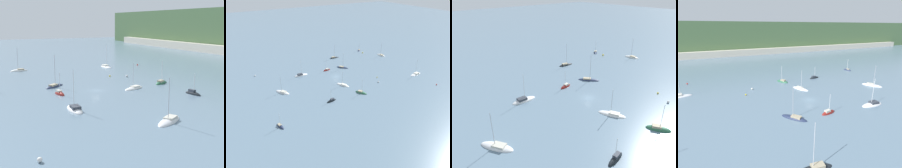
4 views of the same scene
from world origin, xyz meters
TOP-DOWN VIEW (x-y plane):
  - ground_plane at (0.00, 0.00)m, footprint 600.00×600.00m
  - sailboat_1 at (-11.13, -10.05)m, footprint 7.06×8.06m
  - sailboat_2 at (-50.14, -15.18)m, footprint 3.67×7.88m
  - sailboat_3 at (34.85, 2.60)m, footprint 7.01×9.15m
  - sailboat_4 at (0.11, -11.53)m, footprint 5.48×2.52m
  - sailboat_5 at (-44.98, 23.52)m, footprint 8.99×3.51m
  - sailboat_6 at (-1.03, 24.80)m, footprint 5.14×6.84m
  - sailboat_8 at (16.75, 23.93)m, footprint 5.88×2.29m
  - sailboat_9 at (17.79, -12.81)m, footprint 8.61×3.18m
  - sailboat_11 at (2.43, 12.10)m, footprint 5.80×8.78m
  - mooring_buoy_0 at (-20.94, 14.46)m, footprint 0.58×0.58m
  - mooring_buoy_2 at (42.70, -26.69)m, footprint 0.84×0.84m
  - mooring_buoy_3 at (-43.69, 39.80)m, footprint 0.64×0.64m
  - mooring_buoy_4 at (-17.20, 19.93)m, footprint 0.83×0.83m

SIDE VIEW (x-z plane):
  - ground_plane at x=0.00m, z-range 0.00..0.00m
  - sailboat_11 at x=2.43m, z-range -4.43..4.57m
  - sailboat_3 at x=34.85m, z-range -5.09..5.26m
  - sailboat_2 at x=-50.14m, z-range -5.39..5.55m
  - sailboat_6 at x=-1.03m, z-range -4.29..4.47m
  - sailboat_4 at x=0.11m, z-range -3.57..3.77m
  - sailboat_1 at x=-11.13m, z-range -5.41..5.61m
  - sailboat_9 at x=17.79m, z-range -5.15..5.37m
  - sailboat_5 at x=-44.98m, z-range -5.28..5.52m
  - sailboat_8 at x=16.75m, z-range -3.43..3.67m
  - mooring_buoy_0 at x=-20.94m, z-range 0.00..0.58m
  - mooring_buoy_3 at x=-43.69m, z-range 0.00..0.64m
  - mooring_buoy_4 at x=-17.20m, z-range 0.00..0.83m
  - mooring_buoy_2 at x=42.70m, z-range 0.00..0.84m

